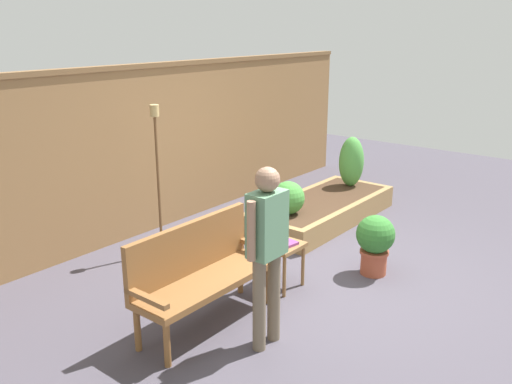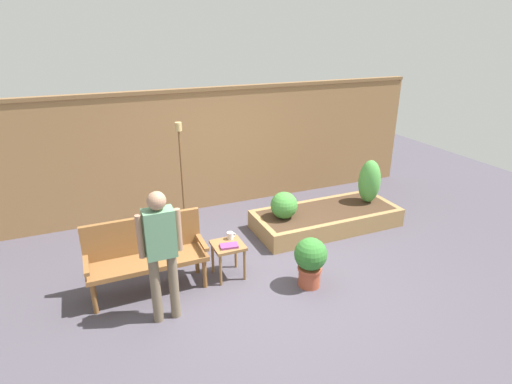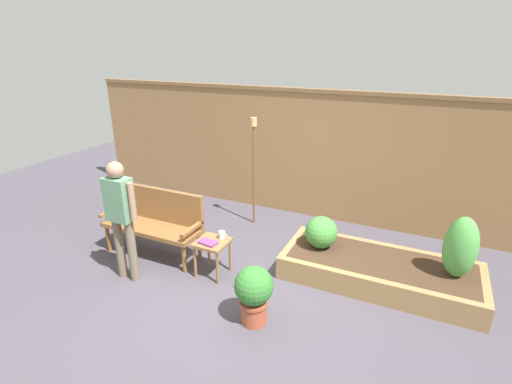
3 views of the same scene
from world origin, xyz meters
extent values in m
plane|color=#47424C|center=(0.00, 0.00, 0.00)|extent=(14.00, 14.00, 0.00)
cube|color=olive|center=(0.00, 2.60, 1.05)|extent=(8.40, 0.10, 2.10)
cube|color=brown|center=(0.00, 2.60, 2.13)|extent=(8.40, 0.14, 0.06)
cylinder|color=brown|center=(-0.77, 0.50, 0.20)|extent=(0.06, 0.06, 0.40)
cylinder|color=brown|center=(-0.77, 0.14, 0.20)|extent=(0.06, 0.06, 0.40)
cylinder|color=brown|center=(-2.09, 0.50, 0.20)|extent=(0.06, 0.06, 0.40)
cylinder|color=brown|center=(-2.09, 0.14, 0.20)|extent=(0.06, 0.06, 0.40)
cube|color=brown|center=(-1.43, 0.32, 0.43)|extent=(1.44, 0.48, 0.06)
cube|color=brown|center=(-1.43, 0.53, 0.70)|extent=(1.44, 0.06, 0.48)
cube|color=brown|center=(-2.12, 0.32, 0.56)|extent=(0.06, 0.48, 0.04)
cube|color=brown|center=(-0.74, 0.32, 0.56)|extent=(0.06, 0.48, 0.04)
cylinder|color=olive|center=(-0.24, 0.42, 0.22)|extent=(0.04, 0.04, 0.44)
cylinder|color=olive|center=(-0.24, 0.09, 0.22)|extent=(0.04, 0.04, 0.44)
cylinder|color=olive|center=(-0.57, 0.42, 0.22)|extent=(0.04, 0.04, 0.44)
cylinder|color=olive|center=(-0.57, 0.09, 0.22)|extent=(0.04, 0.04, 0.44)
cube|color=olive|center=(-0.41, 0.26, 0.46)|extent=(0.40, 0.40, 0.04)
cylinder|color=silver|center=(-0.33, 0.38, 0.53)|extent=(0.09, 0.09, 0.10)
torus|color=silver|center=(-0.28, 0.38, 0.53)|extent=(0.07, 0.01, 0.07)
cube|color=#7F3875|center=(-0.42, 0.18, 0.49)|extent=(0.25, 0.17, 0.03)
cylinder|color=#A84C33|center=(0.47, -0.36, 0.12)|extent=(0.28, 0.28, 0.24)
cylinder|color=#A84C33|center=(0.47, -0.36, 0.25)|extent=(0.31, 0.31, 0.04)
sphere|color=#33752D|center=(0.47, -0.36, 0.46)|extent=(0.42, 0.42, 0.42)
cube|color=#997547|center=(1.57, 0.55, 0.15)|extent=(2.40, 0.09, 0.30)
cube|color=#997547|center=(1.57, 1.46, 0.15)|extent=(2.40, 0.09, 0.30)
cube|color=#997547|center=(0.42, 1.00, 0.15)|extent=(0.09, 0.82, 0.30)
cube|color=#997547|center=(2.73, 1.00, 0.15)|extent=(0.09, 0.82, 0.30)
cube|color=#422D1E|center=(1.57, 1.00, 0.15)|extent=(2.22, 0.82, 0.30)
cylinder|color=brown|center=(0.79, 1.03, 0.33)|extent=(0.04, 0.04, 0.06)
sphere|color=#428938|center=(0.79, 1.03, 0.51)|extent=(0.42, 0.42, 0.42)
cylinder|color=brown|center=(2.41, 1.03, 0.33)|extent=(0.04, 0.04, 0.06)
ellipsoid|color=#4C9942|center=(2.41, 1.03, 0.67)|extent=(0.37, 0.37, 0.75)
cylinder|color=brown|center=(-0.59, 1.88, 0.82)|extent=(0.03, 0.03, 1.64)
cylinder|color=tan|center=(-0.59, 1.88, 1.70)|extent=(0.10, 0.10, 0.13)
cylinder|color=#70604C|center=(-1.24, -0.28, 0.41)|extent=(0.11, 0.11, 0.82)
cylinder|color=#70604C|center=(-1.44, -0.28, 0.41)|extent=(0.11, 0.11, 0.82)
cube|color=#5B8966|center=(-1.34, -0.28, 1.09)|extent=(0.32, 0.20, 0.54)
cylinder|color=#9E755B|center=(-1.14, -0.28, 1.09)|extent=(0.07, 0.07, 0.49)
cylinder|color=#9E755B|center=(-1.54, -0.28, 1.09)|extent=(0.07, 0.07, 0.49)
sphere|color=#9E755B|center=(-1.34, -0.28, 1.46)|extent=(0.20, 0.20, 0.20)
camera|label=1|loc=(-4.55, -2.74, 2.61)|focal=37.98mm
camera|label=2|loc=(-1.93, -4.23, 3.11)|focal=29.02mm
camera|label=3|loc=(1.93, -3.40, 2.83)|focal=26.90mm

